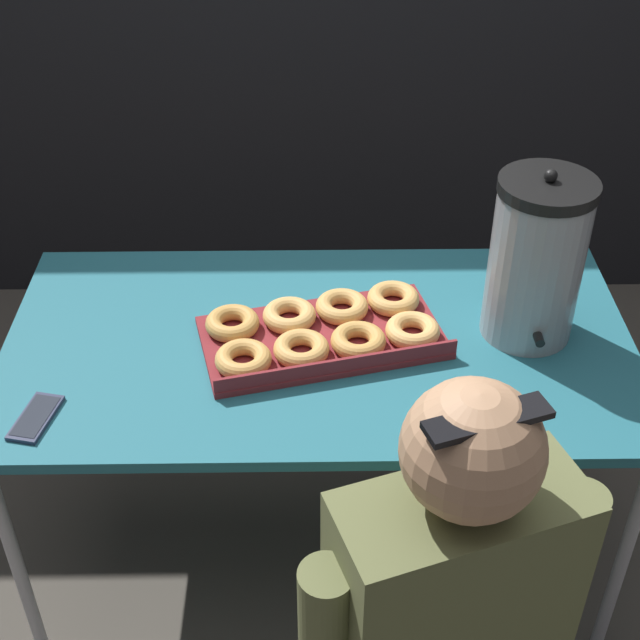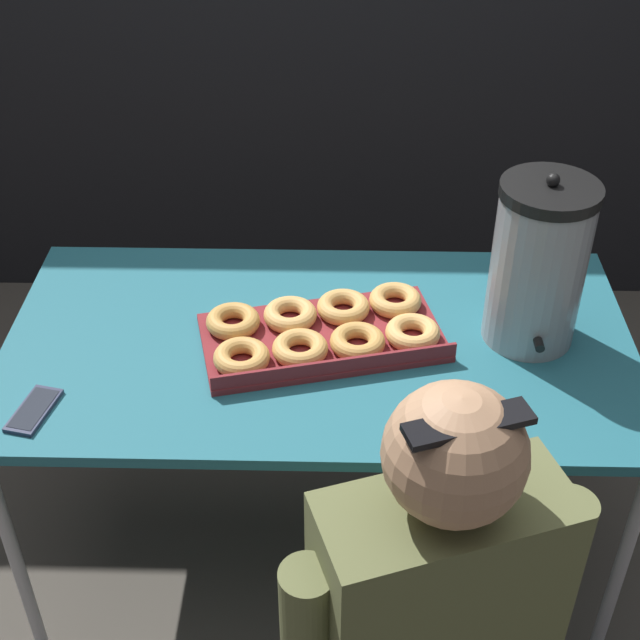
# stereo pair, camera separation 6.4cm
# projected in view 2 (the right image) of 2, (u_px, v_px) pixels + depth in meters

# --- Properties ---
(ground_plane) EXTENTS (12.00, 12.00, 0.00)m
(ground_plane) POSITION_uv_depth(u_px,v_px,m) (319.00, 541.00, 2.57)
(ground_plane) COLOR #4C473F
(folding_table) EXTENTS (1.50, 0.80, 0.74)m
(folding_table) POSITION_uv_depth(u_px,v_px,m) (319.00, 354.00, 2.16)
(folding_table) COLOR #236675
(folding_table) RESTS_ON ground
(donut_box) EXTENTS (0.62, 0.42, 0.06)m
(donut_box) POSITION_uv_depth(u_px,v_px,m) (323.00, 331.00, 2.11)
(donut_box) COLOR maroon
(donut_box) RESTS_ON folding_table
(coffee_urn) EXTENTS (0.22, 0.25, 0.43)m
(coffee_urn) POSITION_uv_depth(u_px,v_px,m) (538.00, 264.00, 2.02)
(coffee_urn) COLOR #939399
(coffee_urn) RESTS_ON folding_table
(cell_phone) EXTENTS (0.10, 0.16, 0.01)m
(cell_phone) POSITION_uv_depth(u_px,v_px,m) (34.00, 410.00, 1.92)
(cell_phone) COLOR #2D334C
(cell_phone) RESTS_ON folding_table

